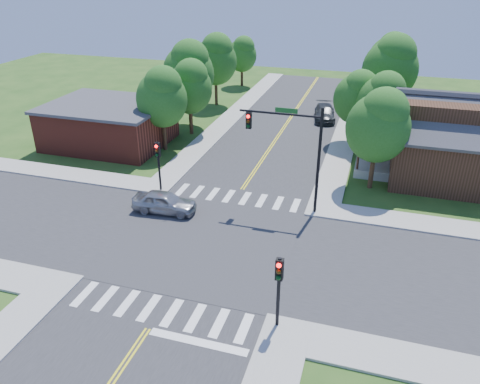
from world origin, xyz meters
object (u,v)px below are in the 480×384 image
(house_ne, at_px, (464,137))
(car_silver, at_px, (164,203))
(signal_mast_ne, at_px, (293,142))
(signal_pole_se, at_px, (279,280))
(signal_pole_nw, at_px, (158,157))
(car_dgrey, at_px, (325,113))

(house_ne, distance_m, car_silver, 22.39)
(signal_mast_ne, distance_m, car_silver, 9.32)
(signal_mast_ne, bearing_deg, house_ne, 37.68)
(signal_mast_ne, xyz_separation_m, house_ne, (11.19, 8.65, -1.52))
(signal_mast_ne, height_order, signal_pole_se, signal_mast_ne)
(signal_mast_ne, height_order, car_silver, signal_mast_ne)
(signal_pole_nw, bearing_deg, signal_pole_se, -45.00)
(signal_mast_ne, bearing_deg, car_dgrey, 91.17)
(signal_pole_se, relative_size, signal_pole_nw, 1.00)
(car_dgrey, bearing_deg, signal_pole_se, -96.23)
(signal_pole_nw, distance_m, house_ne, 22.45)
(house_ne, bearing_deg, signal_mast_ne, -142.32)
(house_ne, bearing_deg, car_dgrey, 135.06)
(signal_pole_nw, bearing_deg, car_silver, -59.42)
(car_dgrey, bearing_deg, house_ne, -55.00)
(signal_mast_ne, relative_size, signal_pole_nw, 1.89)
(house_ne, height_order, car_silver, house_ne)
(signal_pole_se, xyz_separation_m, signal_pole_nw, (-11.20, 11.20, 0.00))
(signal_pole_se, distance_m, house_ne, 22.03)
(signal_pole_nw, relative_size, car_silver, 0.88)
(car_silver, bearing_deg, car_dgrey, -21.65)
(signal_pole_se, bearing_deg, car_silver, 138.60)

